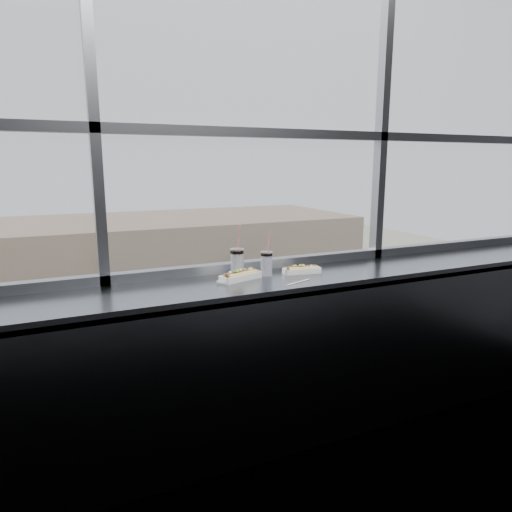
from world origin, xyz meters
name	(u,v)px	position (x,y,z in m)	size (l,w,h in m)	color
wall_back_lower	(257,344)	(0.00, 1.50, 0.55)	(6.00, 6.00, 0.00)	black
window_glass	(256,84)	(0.00, 1.52, 2.30)	(6.00, 6.00, 0.00)	silver
window_mullions	(258,84)	(0.00, 1.50, 2.30)	(6.00, 0.08, 2.40)	gray
counter	(276,282)	(0.00, 1.23, 1.07)	(6.00, 0.55, 0.06)	gray
counter_fascia	(294,375)	(0.00, 0.97, 0.55)	(6.00, 0.04, 1.04)	gray
hotdog_tray_left	(241,276)	(-0.22, 1.26, 1.13)	(0.29, 0.17, 0.07)	white
hotdog_tray_right	(302,270)	(0.21, 1.25, 1.12)	(0.26, 0.12, 0.06)	white
soda_cup_left	(237,261)	(-0.20, 1.37, 1.20)	(0.09, 0.09, 0.33)	white
soda_cup_right	(267,262)	(-0.03, 1.30, 1.19)	(0.08, 0.08, 0.29)	white
loose_straw	(298,282)	(0.07, 1.05, 1.10)	(0.01, 0.01, 0.20)	white
wrapper	(225,281)	(-0.34, 1.23, 1.11)	(0.10, 0.07, 0.03)	silver
plaza_ground	(71,298)	(0.00, 45.00, -11.00)	(120.00, 120.00, 0.00)	#ACA78A
street_asphalt	(95,418)	(0.00, 21.50, -10.97)	(80.00, 10.00, 0.06)	black
far_sidewalk	(83,358)	(0.00, 29.50, -10.98)	(80.00, 6.00, 0.04)	#ACA78A
far_building	(70,269)	(0.00, 39.50, -7.00)	(50.00, 14.00, 8.00)	gray
car_far_c	(290,334)	(13.57, 25.50, -10.00)	(5.63, 2.34, 1.88)	#B6B6B6
car_near_d	(271,403)	(8.08, 17.50, -9.97)	(5.80, 2.42, 1.93)	#A8AE9B
car_near_e	(381,377)	(15.00, 17.50, -9.97)	(5.80, 2.41, 1.93)	navy
car_near_c	(73,450)	(-1.17, 17.50, -9.97)	(5.85, 2.44, 1.95)	#AD5727
car_far_b	(115,362)	(1.63, 25.50, -9.87)	(6.42, 2.68, 2.14)	#B90C07
pedestrian_d	(201,323)	(8.41, 30.02, -9.91)	(0.94, 0.70, 2.11)	#66605B
pedestrian_c	(154,338)	(4.56, 28.43, -9.92)	(0.92, 0.69, 2.07)	#66605B
pedestrian_b	(65,341)	(-0.98, 30.37, -9.90)	(0.94, 0.71, 2.12)	#66605B
tree_center	(113,307)	(2.13, 29.50, -7.70)	(3.12, 3.12, 4.87)	#47382B
tree_right	(251,283)	(12.29, 29.50, -7.12)	(3.66, 3.66, 5.72)	#47382B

